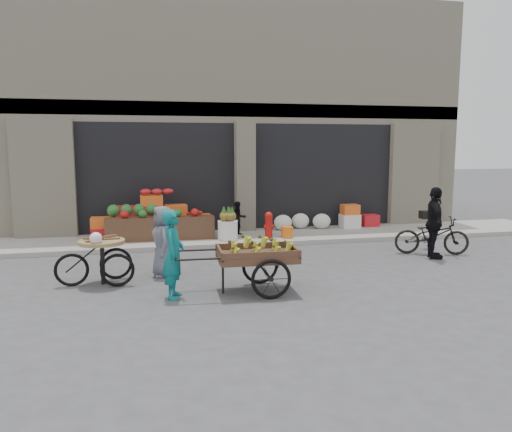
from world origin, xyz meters
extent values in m
plane|color=#424244|center=(0.00, 0.00, 0.00)|extent=(80.00, 80.00, 0.00)
cube|color=gray|center=(0.00, 4.10, 0.06)|extent=(18.00, 2.20, 0.12)
cube|color=beige|center=(0.00, 8.20, 3.50)|extent=(14.00, 6.00, 7.00)
cube|color=gray|center=(0.00, 5.35, 3.60)|extent=(14.00, 0.30, 0.40)
cube|color=black|center=(-2.48, 6.00, 1.67)|extent=(4.40, 1.60, 3.10)
cube|color=black|center=(2.48, 6.00, 1.67)|extent=(4.40, 1.60, 3.10)
cube|color=beige|center=(0.00, 5.15, 1.67)|extent=(0.55, 0.80, 3.22)
cube|color=brown|center=(-2.48, 3.95, 0.42)|extent=(2.80, 0.45, 0.60)
sphere|color=#1E5923|center=(-3.17, 4.45, 0.86)|extent=(0.34, 0.34, 0.34)
cylinder|color=silver|center=(-0.75, 3.60, 0.37)|extent=(0.52, 0.52, 0.50)
cylinder|color=#A5140F|center=(0.35, 3.55, 0.40)|extent=(0.20, 0.20, 0.56)
sphere|color=#A5140F|center=(0.35, 3.55, 0.72)|extent=(0.22, 0.22, 0.22)
cylinder|color=orange|center=(0.85, 3.50, 0.27)|extent=(0.32, 0.32, 0.30)
ellipsoid|color=silver|center=(1.68, 4.70, 0.34)|extent=(1.70, 0.60, 0.44)
imported|color=black|center=(-0.35, 4.20, 0.58)|extent=(0.51, 0.43, 0.93)
cube|color=brown|center=(-0.98, -0.81, 0.63)|extent=(1.41, 0.95, 0.12)
torus|color=black|center=(-0.85, -1.30, 0.35)|extent=(0.70, 0.09, 0.69)
torus|color=black|center=(-0.81, -0.32, 0.35)|extent=(0.70, 0.09, 0.69)
cylinder|color=black|center=(-1.59, -0.78, 0.29)|extent=(0.04, 0.04, 0.57)
imported|color=#0D676A|center=(-2.43, -0.85, 0.76)|extent=(0.48, 0.62, 1.52)
cylinder|color=#9E7F51|center=(-3.68, 0.32, 0.80)|extent=(0.91, 0.91, 0.07)
cube|color=black|center=(-3.68, 0.32, 0.40)|extent=(0.09, 0.09, 0.80)
torus|color=black|center=(-3.40, 0.07, 0.31)|extent=(0.62, 0.11, 0.62)
torus|color=black|center=(-3.45, 0.62, 0.31)|extent=(0.62, 0.11, 0.62)
torus|color=black|center=(-4.23, 0.27, 0.31)|extent=(0.62, 0.11, 0.62)
imported|color=slate|center=(-2.55, 0.65, 0.70)|extent=(0.52, 0.73, 1.41)
imported|color=black|center=(3.78, 1.28, 0.45)|extent=(1.82, 1.15, 0.90)
imported|color=black|center=(3.58, 0.88, 0.82)|extent=(0.71, 1.04, 1.65)
camera|label=1|loc=(-2.92, -9.18, 2.57)|focal=35.00mm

